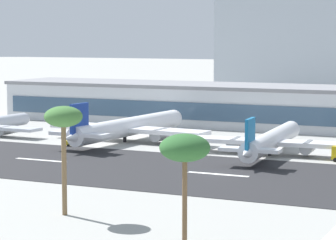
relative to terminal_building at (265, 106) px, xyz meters
name	(u,v)px	position (x,y,z in m)	size (l,w,h in m)	color
ground_plane	(218,174)	(15.67, -76.82, -5.90)	(1400.00, 1400.00, 0.00)	#9E9E99
runway_strip	(217,174)	(15.67, -77.08, -5.86)	(800.00, 40.42, 0.08)	#262628
runway_centreline_dash_3	(41,160)	(-23.47, -77.08, -5.81)	(12.00, 1.20, 0.01)	white
runway_centreline_dash_4	(218,174)	(15.80, -77.08, -5.81)	(12.00, 1.20, 0.01)	white
terminal_building	(265,106)	(0.00, 0.00, 0.00)	(161.69, 25.49, 11.79)	silver
airliner_navy_tail_gate_1	(125,128)	(-21.02, -44.56, -2.44)	(42.57, 51.98, 10.85)	white
airliner_blue_tail_gate_2	(270,141)	(17.51, -50.59, -2.79)	(35.86, 46.72, 9.75)	silver
service_baggage_tug_0	(73,142)	(-28.79, -56.26, -4.85)	(3.48, 3.29, 2.20)	gold
palm_tree_1	(185,149)	(30.08, -125.12, 6.10)	(6.14, 6.14, 13.90)	brown
palm_tree_3	(63,120)	(7.61, -116.71, 7.78)	(5.48, 5.48, 15.70)	brown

